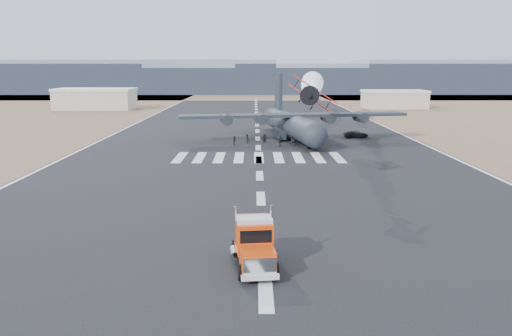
{
  "coord_description": "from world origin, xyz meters",
  "views": [
    {
      "loc": [
        -0.7,
        -31.2,
        13.6
      ],
      "look_at": [
        -0.52,
        19.95,
        4.0
      ],
      "focal_mm": 38.0,
      "sensor_mm": 36.0,
      "label": 1
    }
  ],
  "objects_px": {
    "crew_b": "(247,139)",
    "crew_e": "(294,138)",
    "hangar_left": "(96,99)",
    "crew_f": "(265,139)",
    "crew_d": "(280,141)",
    "semi_truck": "(254,242)",
    "support_vehicle": "(356,134)",
    "crew_c": "(324,137)",
    "crew_g": "(292,141)",
    "hangar_right": "(394,99)",
    "crew_h": "(235,140)",
    "transport_aircraft": "(292,123)",
    "crew_a": "(295,140)",
    "aerobatic_biplane": "(312,95)"
  },
  "relations": [
    {
      "from": "semi_truck",
      "to": "transport_aircraft",
      "type": "bearing_deg",
      "value": 77.41
    },
    {
      "from": "semi_truck",
      "to": "support_vehicle",
      "type": "relative_size",
      "value": 1.68
    },
    {
      "from": "semi_truck",
      "to": "crew_e",
      "type": "xyz_separation_m",
      "value": [
        7.27,
        61.58,
        -0.87
      ]
    },
    {
      "from": "aerobatic_biplane",
      "to": "crew_c",
      "type": "height_order",
      "value": "aerobatic_biplane"
    },
    {
      "from": "hangar_right",
      "to": "crew_c",
      "type": "relative_size",
      "value": 12.29
    },
    {
      "from": "aerobatic_biplane",
      "to": "crew_f",
      "type": "xyz_separation_m",
      "value": [
        -4.61,
        35.18,
        -9.57
      ]
    },
    {
      "from": "crew_a",
      "to": "crew_d",
      "type": "distance_m",
      "value": 3.29
    },
    {
      "from": "crew_g",
      "to": "transport_aircraft",
      "type": "bearing_deg",
      "value": -31.53
    },
    {
      "from": "crew_d",
      "to": "crew_g",
      "type": "relative_size",
      "value": 1.12
    },
    {
      "from": "crew_d",
      "to": "crew_f",
      "type": "bearing_deg",
      "value": -58.96
    },
    {
      "from": "semi_truck",
      "to": "support_vehicle",
      "type": "height_order",
      "value": "semi_truck"
    },
    {
      "from": "crew_e",
      "to": "crew_f",
      "type": "bearing_deg",
      "value": -124.22
    },
    {
      "from": "support_vehicle",
      "to": "crew_h",
      "type": "distance_m",
      "value": 25.37
    },
    {
      "from": "semi_truck",
      "to": "crew_b",
      "type": "height_order",
      "value": "semi_truck"
    },
    {
      "from": "crew_b",
      "to": "semi_truck",
      "type": "bearing_deg",
      "value": 4.44
    },
    {
      "from": "crew_b",
      "to": "crew_e",
      "type": "height_order",
      "value": "crew_e"
    },
    {
      "from": "hangar_left",
      "to": "crew_g",
      "type": "relative_size",
      "value": 14.66
    },
    {
      "from": "crew_a",
      "to": "crew_e",
      "type": "relative_size",
      "value": 0.95
    },
    {
      "from": "crew_d",
      "to": "crew_e",
      "type": "xyz_separation_m",
      "value": [
        2.72,
        4.59,
        -0.09
      ]
    },
    {
      "from": "hangar_right",
      "to": "crew_f",
      "type": "relative_size",
      "value": 11.87
    },
    {
      "from": "aerobatic_biplane",
      "to": "crew_b",
      "type": "height_order",
      "value": "aerobatic_biplane"
    },
    {
      "from": "crew_g",
      "to": "aerobatic_biplane",
      "type": "bearing_deg",
      "value": 151.3
    },
    {
      "from": "hangar_right",
      "to": "crew_d",
      "type": "bearing_deg",
      "value": -115.48
    },
    {
      "from": "hangar_right",
      "to": "support_vehicle",
      "type": "bearing_deg",
      "value": -109.3
    },
    {
      "from": "crew_b",
      "to": "crew_g",
      "type": "distance_m",
      "value": 8.31
    },
    {
      "from": "support_vehicle",
      "to": "crew_h",
      "type": "height_order",
      "value": "crew_h"
    },
    {
      "from": "transport_aircraft",
      "to": "crew_c",
      "type": "height_order",
      "value": "transport_aircraft"
    },
    {
      "from": "crew_c",
      "to": "crew_e",
      "type": "xyz_separation_m",
      "value": [
        -5.6,
        -1.69,
        0.01
      ]
    },
    {
      "from": "semi_truck",
      "to": "crew_c",
      "type": "height_order",
      "value": "semi_truck"
    },
    {
      "from": "crew_f",
      "to": "crew_g",
      "type": "bearing_deg",
      "value": -30.69
    },
    {
      "from": "aerobatic_biplane",
      "to": "hangar_right",
      "type": "bearing_deg",
      "value": 77.33
    },
    {
      "from": "hangar_right",
      "to": "semi_truck",
      "type": "distance_m",
      "value": 152.81
    },
    {
      "from": "hangar_left",
      "to": "crew_f",
      "type": "relative_size",
      "value": 14.18
    },
    {
      "from": "hangar_left",
      "to": "hangar_right",
      "type": "height_order",
      "value": "hangar_left"
    },
    {
      "from": "aerobatic_biplane",
      "to": "crew_g",
      "type": "height_order",
      "value": "aerobatic_biplane"
    },
    {
      "from": "crew_g",
      "to": "crew_f",
      "type": "bearing_deg",
      "value": 31.75
    },
    {
      "from": "crew_f",
      "to": "hangar_left",
      "type": "bearing_deg",
      "value": 122.82
    },
    {
      "from": "hangar_left",
      "to": "crew_f",
      "type": "bearing_deg",
      "value": -56.31
    },
    {
      "from": "hangar_left",
      "to": "crew_a",
      "type": "height_order",
      "value": "hangar_left"
    },
    {
      "from": "support_vehicle",
      "to": "crew_e",
      "type": "height_order",
      "value": "crew_e"
    },
    {
      "from": "crew_g",
      "to": "support_vehicle",
      "type": "bearing_deg",
      "value": -79.01
    },
    {
      "from": "crew_c",
      "to": "crew_g",
      "type": "distance_m",
      "value": 8.14
    },
    {
      "from": "transport_aircraft",
      "to": "crew_f",
      "type": "relative_size",
      "value": 24.63
    },
    {
      "from": "hangar_right",
      "to": "transport_aircraft",
      "type": "bearing_deg",
      "value": -116.6
    },
    {
      "from": "crew_h",
      "to": "crew_b",
      "type": "bearing_deg",
      "value": -64.03
    },
    {
      "from": "semi_truck",
      "to": "transport_aircraft",
      "type": "xyz_separation_m",
      "value": [
        7.1,
        66.38,
        1.46
      ]
    },
    {
      "from": "crew_a",
      "to": "crew_e",
      "type": "xyz_separation_m",
      "value": [
        0.05,
        2.66,
        0.04
      ]
    },
    {
      "from": "crew_h",
      "to": "support_vehicle",
      "type": "bearing_deg",
      "value": -78.39
    },
    {
      "from": "crew_g",
      "to": "crew_b",
      "type": "bearing_deg",
      "value": 44.02
    },
    {
      "from": "crew_c",
      "to": "crew_d",
      "type": "bearing_deg",
      "value": 135.07
    }
  ]
}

